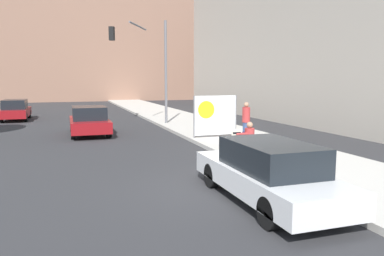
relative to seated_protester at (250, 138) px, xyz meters
The scene contains 13 objects.
ground_plane 3.65m from the seated_protester, 124.97° to the right, with size 160.00×160.00×0.00m, color #303033.
sidewalk_curb 12.21m from the seated_protester, 82.72° to the left, with size 4.33×90.00×0.16m, color beige.
building_backdrop_far 47.99m from the seated_protester, 95.00° to the left, with size 52.00×12.00×26.54m.
building_backdrop_right 17.79m from the seated_protester, 43.10° to the left, with size 10.00×32.00×12.40m.
seated_protester is the anchor object (origin of this frame).
jogger_on_sidewalk 3.50m from the seated_protester, 65.58° to the left, with size 0.34×0.34×1.71m.
pedestrian_behind 6.05m from the seated_protester, 74.45° to the left, with size 0.34×0.34×1.78m.
protest_banner 4.82m from the seated_protester, 82.54° to the left, with size 2.17×0.06×1.95m.
traffic_light_pole 12.29m from the seated_protester, 95.73° to the left, with size 3.32×3.09×6.26m.
parked_car_curbside 4.35m from the seated_protester, 112.08° to the right, with size 1.75×4.78×1.43m.
car_on_road_nearest 9.78m from the seated_protester, 119.93° to the left, with size 1.90×4.28×1.49m.
car_on_road_midblock 19.95m from the seated_protester, 118.15° to the left, with size 1.73×4.42×1.47m.
motorcycle_on_road 10.27m from the seated_protester, 113.76° to the left, with size 0.28×2.07×1.22m.
Camera 1 is at (-3.94, -8.54, 2.82)m, focal length 35.00 mm.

